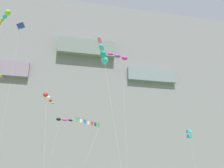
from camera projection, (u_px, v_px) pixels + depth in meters
cliff_face at (82, 94)px, 80.61m from camera, size 180.00×22.63×60.05m
kite_windsock_near_cliff at (48, 98)px, 29.98m from camera, size 1.47×3.84×13.45m
kite_diamond_mid_left at (20, 31)px, 50.62m from camera, size 1.68×2.34×34.95m
kite_windsock_high_center at (5, 16)px, 44.78m from camera, size 3.86×8.41×32.38m
kite_windsock_far_left at (103, 55)px, 28.76m from camera, size 3.59×6.07×17.79m
kite_banner_high_left at (88, 124)px, 39.37m from camera, size 4.86×4.24×12.49m
kite_windsock_mid_center at (64, 120)px, 47.40m from camera, size 5.97×4.90×14.75m
kite_box_upper_mid at (189, 134)px, 37.75m from camera, size 0.68×2.31×10.75m
kite_windsock_front_field at (118, 56)px, 47.25m from camera, size 5.91×4.00×26.57m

